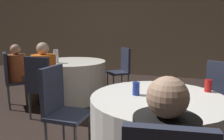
% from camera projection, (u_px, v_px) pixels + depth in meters
% --- Properties ---
extents(wall_back, '(16.00, 0.06, 2.80)m').
position_uv_depth(wall_back, '(175.00, 27.00, 6.04)').
color(wall_back, gray).
rests_on(wall_back, ground_plane).
extents(table_near, '(1.24, 1.24, 0.74)m').
position_uv_depth(table_near, '(157.00, 134.00, 2.05)').
color(table_near, white).
rests_on(table_near, ground_plane).
extents(table_far, '(1.32, 1.32, 0.74)m').
position_uv_depth(table_far, '(72.00, 80.00, 4.30)').
color(table_far, white).
rests_on(table_far, ground_plane).
extents(chair_near_west, '(0.41, 0.40, 0.96)m').
position_uv_depth(chair_near_west, '(60.00, 103.00, 2.34)').
color(chair_near_west, '#2D3347').
rests_on(chair_near_west, ground_plane).
extents(chair_near_northeast, '(0.56, 0.56, 0.96)m').
position_uv_depth(chair_near_northeast, '(217.00, 95.00, 2.62)').
color(chair_near_northeast, '#2D3347').
rests_on(chair_near_northeast, ground_plane).
extents(chair_far_south, '(0.43, 0.43, 0.96)m').
position_uv_depth(chair_far_south, '(41.00, 83.00, 3.24)').
color(chair_far_south, '#2D3347').
rests_on(chair_far_south, ground_plane).
extents(chair_far_southwest, '(0.57, 0.57, 0.96)m').
position_uv_depth(chair_far_southwest, '(11.00, 75.00, 3.77)').
color(chair_far_southwest, '#2D3347').
rests_on(chair_far_southwest, ground_plane).
extents(chair_far_northeast, '(0.56, 0.56, 0.96)m').
position_uv_depth(chair_far_northeast, '(122.00, 66.00, 4.66)').
color(chair_far_northeast, '#2D3347').
rests_on(chair_far_northeast, ground_plane).
extents(person_floral_shirt, '(0.45, 0.45, 1.09)m').
position_uv_depth(person_floral_shirt, '(22.00, 75.00, 3.86)').
color(person_floral_shirt, '#4C4238').
rests_on(person_floral_shirt, ground_plane).
extents(person_orange_shirt, '(0.37, 0.52, 1.16)m').
position_uv_depth(person_orange_shirt, '(47.00, 78.00, 3.39)').
color(person_orange_shirt, '#33384C').
rests_on(person_orange_shirt, ground_plane).
extents(pizza_plate_near, '(0.24, 0.24, 0.02)m').
position_uv_depth(pizza_plate_near, '(162.00, 99.00, 1.89)').
color(pizza_plate_near, white).
rests_on(pizza_plate_near, table_near).
extents(soda_can_red, '(0.07, 0.07, 0.12)m').
position_uv_depth(soda_can_red, '(208.00, 86.00, 2.14)').
color(soda_can_red, red).
rests_on(soda_can_red, table_near).
extents(soda_can_blue, '(0.07, 0.07, 0.12)m').
position_uv_depth(soda_can_blue, '(136.00, 89.00, 2.03)').
color(soda_can_blue, '#1E38A5').
rests_on(soda_can_blue, table_near).
extents(bottle_far, '(0.09, 0.09, 0.24)m').
position_uv_depth(bottle_far, '(56.00, 56.00, 3.99)').
color(bottle_far, white).
rests_on(bottle_far, table_far).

